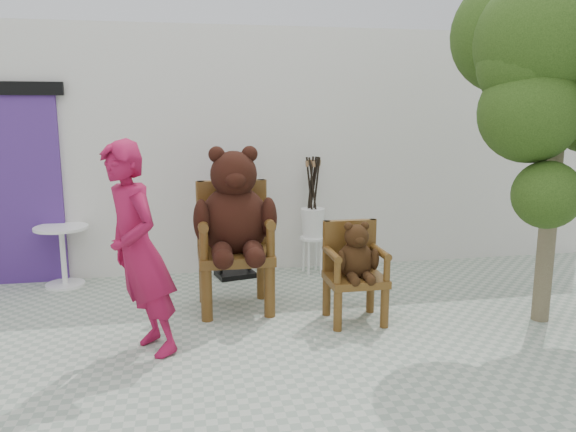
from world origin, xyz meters
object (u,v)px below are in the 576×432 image
(person, at_px, (139,251))
(display_stand, at_px, (235,230))
(chair_big, at_px, (234,220))
(chair_small, at_px, (355,262))
(stool_bucket, at_px, (313,222))
(tree, at_px, (562,68))
(cafe_table, at_px, (63,249))

(person, xyz_separation_m, display_stand, (0.97, 2.07, -0.31))
(chair_big, xyz_separation_m, chair_small, (1.10, -0.53, -0.35))
(display_stand, bearing_deg, stool_bucket, -13.07)
(display_stand, height_order, tree, tree)
(person, relative_size, tree, 0.56)
(person, distance_m, display_stand, 2.31)
(chair_small, xyz_separation_m, tree, (1.65, -0.52, 1.79))
(chair_big, relative_size, cafe_table, 2.37)
(stool_bucket, bearing_deg, chair_big, -133.72)
(cafe_table, bearing_deg, display_stand, -0.11)
(chair_small, distance_m, person, 2.04)
(chair_big, distance_m, stool_bucket, 1.57)
(cafe_table, bearing_deg, tree, -25.07)
(cafe_table, xyz_separation_m, display_stand, (1.98, -0.00, 0.14))
(person, relative_size, display_stand, 1.18)
(tree, bearing_deg, stool_bucket, 127.80)
(display_stand, relative_size, stool_bucket, 1.04)
(stool_bucket, xyz_separation_m, tree, (1.68, -2.17, 1.73))
(chair_big, bearing_deg, chair_small, -25.78)
(stool_bucket, bearing_deg, chair_small, -88.92)
(chair_small, height_order, person, person)
(chair_small, bearing_deg, display_stand, 121.35)
(display_stand, height_order, stool_bucket, display_stand)
(stool_bucket, bearing_deg, display_stand, -179.70)
(person, relative_size, cafe_table, 2.54)
(chair_small, distance_m, display_stand, 1.93)
(cafe_table, xyz_separation_m, stool_bucket, (2.95, 0.00, 0.20))
(stool_bucket, bearing_deg, tree, -52.20)
(display_stand, bearing_deg, person, -128.37)
(chair_small, bearing_deg, tree, -17.51)
(chair_big, relative_size, stool_bucket, 1.15)
(person, distance_m, cafe_table, 2.35)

